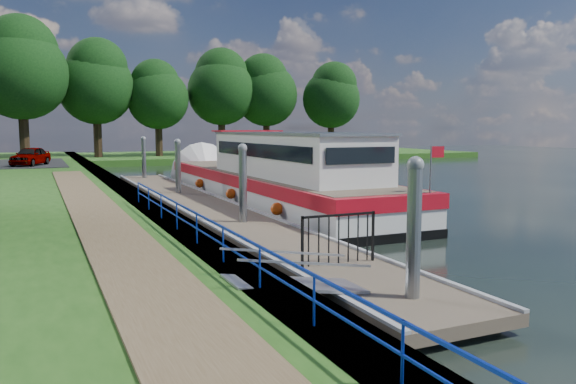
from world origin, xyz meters
name	(u,v)px	position (x,y,z in m)	size (l,w,h in m)	color
ground	(395,311)	(0.00, 0.00, 0.00)	(160.00, 160.00, 0.00)	black
bank_edge	(132,203)	(-2.55, 15.00, 0.39)	(1.10, 90.00, 0.78)	#473D2D
far_bank	(213,156)	(12.00, 52.00, 0.30)	(60.00, 18.00, 0.60)	#234F16
footpath	(103,221)	(-4.40, 8.00, 0.80)	(1.60, 40.00, 0.05)	brown
blue_fence	(209,227)	(-2.75, 3.00, 1.31)	(0.04, 18.04, 0.72)	#0C2DBF
pontoon	(205,210)	(0.00, 13.00, 0.18)	(2.50, 30.00, 0.56)	brown
mooring_piles	(205,183)	(0.00, 13.00, 1.28)	(0.30, 27.30, 3.55)	gray
gangway	(296,283)	(-1.85, 0.50, 0.63)	(2.58, 1.00, 0.92)	#A5A8AD
gate_panel	(339,232)	(0.00, 2.20, 1.15)	(1.85, 0.05, 1.15)	black
barge	(264,179)	(3.60, 15.59, 1.09)	(4.36, 21.15, 4.78)	black
horizon_trees	(83,80)	(-1.61, 48.68, 7.95)	(54.38, 10.03, 12.87)	#332316
car_a	(30,156)	(-6.39, 34.76, 1.49)	(1.55, 3.86, 1.32)	#999999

